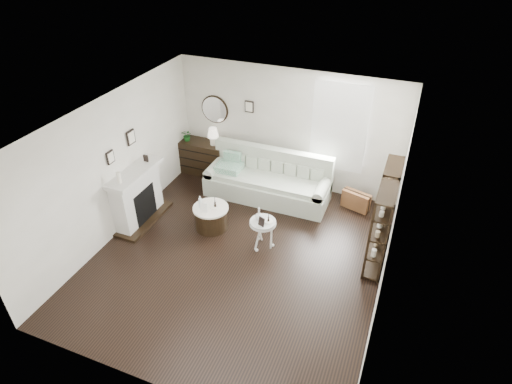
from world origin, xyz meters
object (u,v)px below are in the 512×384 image
at_px(sofa, 268,182).
at_px(drum_table, 211,217).
at_px(dresser, 201,157).
at_px(pedestal_table, 263,223).

bearing_deg(sofa, drum_table, -113.76).
relative_size(sofa, drum_table, 3.84).
xyz_separation_m(dresser, drum_table, (1.19, -1.87, -0.15)).
xyz_separation_m(sofa, pedestal_table, (0.50, -1.65, 0.20)).
bearing_deg(pedestal_table, dresser, 138.98).
bearing_deg(drum_table, sofa, 66.24).
bearing_deg(drum_table, dresser, 122.45).
distance_m(sofa, pedestal_table, 1.74).
relative_size(drum_table, pedestal_table, 1.18).
bearing_deg(dresser, sofa, -11.85).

